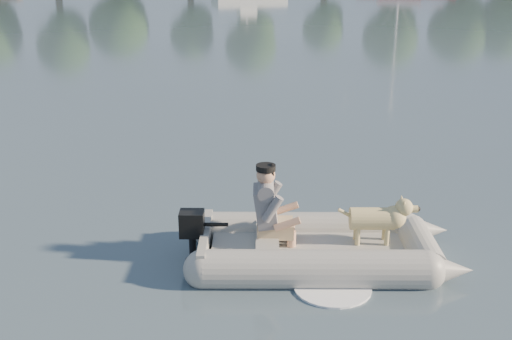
{
  "coord_description": "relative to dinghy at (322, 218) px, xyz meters",
  "views": [
    {
      "loc": [
        -0.85,
        -6.97,
        3.95
      ],
      "look_at": [
        -0.17,
        1.92,
        0.75
      ],
      "focal_mm": 45.0,
      "sensor_mm": 36.0,
      "label": 1
    }
  ],
  "objects": [
    {
      "name": "dinghy",
      "position": [
        0.0,
        0.0,
        0.0
      ],
      "size": [
        4.78,
        3.33,
        1.39
      ],
      "primitive_type": null,
      "rotation": [
        0.0,
        0.0,
        -0.08
      ],
      "color": "gray",
      "rests_on": "water"
    },
    {
      "name": "dog",
      "position": [
        0.65,
        -0.0,
        -0.07
      ],
      "size": [
        0.96,
        0.41,
        0.62
      ],
      "primitive_type": null,
      "rotation": [
        0.0,
        0.0,
        -0.08
      ],
      "color": "tan",
      "rests_on": "dinghy"
    },
    {
      "name": "man",
      "position": [
        -0.7,
        0.11,
        0.19
      ],
      "size": [
        0.78,
        0.68,
        1.08
      ],
      "primitive_type": null,
      "rotation": [
        0.0,
        0.0,
        -0.08
      ],
      "color": "slate",
      "rests_on": "dinghy"
    },
    {
      "name": "outboard_motor",
      "position": [
        -1.67,
        0.14,
        -0.28
      ],
      "size": [
        0.44,
        0.32,
        0.79
      ],
      "primitive_type": null,
      "rotation": [
        0.0,
        0.0,
        -0.08
      ],
      "color": "black",
      "rests_on": "dinghy"
    },
    {
      "name": "water",
      "position": [
        -0.56,
        -0.45,
        -0.6
      ],
      "size": [
        160.0,
        160.0,
        0.0
      ],
      "primitive_type": "plane",
      "color": "slate",
      "rests_on": "ground"
    }
  ]
}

